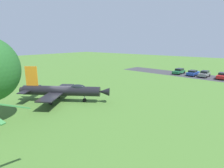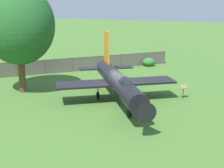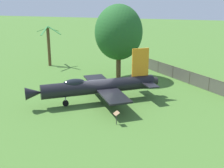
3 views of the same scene
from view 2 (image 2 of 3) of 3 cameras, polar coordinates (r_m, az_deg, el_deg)
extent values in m
plane|color=#47722D|center=(25.42, 1.03, -3.31)|extent=(200.00, 200.00, 0.00)
cylinder|color=black|center=(24.95, 1.05, 0.33)|extent=(7.54, 10.37, 1.41)
cone|color=black|center=(19.09, 5.49, -4.38)|extent=(1.88, 2.00, 1.20)
cylinder|color=black|center=(30.66, -1.56, 3.10)|extent=(1.04, 0.97, 0.85)
ellipsoid|color=black|center=(22.42, 2.56, 0.22)|extent=(1.97, 2.33, 0.84)
cube|color=orange|center=(28.71, -0.97, 6.64)|extent=(1.11, 1.58, 2.88)
cube|color=black|center=(26.28, 6.61, 0.59)|extent=(4.59, 4.04, 0.16)
cube|color=black|center=(25.07, -5.39, -0.08)|extent=(4.59, 4.04, 0.16)
cube|color=black|center=(29.86, 1.90, 3.04)|extent=(2.11, 1.91, 0.10)
cube|color=black|center=(29.25, -4.22, 2.76)|extent=(2.11, 1.91, 0.10)
cylinder|color=#A5A8AD|center=(21.96, 3.13, -3.80)|extent=(0.12, 0.12, 1.22)
cylinder|color=black|center=(22.16, 3.11, -5.30)|extent=(0.48, 0.60, 0.60)
cylinder|color=#A5A8AD|center=(26.56, 3.42, -0.47)|extent=(0.12, 0.12, 1.22)
cylinder|color=black|center=(26.73, 3.40, -1.73)|extent=(0.48, 0.60, 0.60)
cylinder|color=#A5A8AD|center=(25.96, -2.57, -0.82)|extent=(0.12, 0.12, 1.22)
cylinder|color=black|center=(26.13, -2.55, -2.11)|extent=(0.48, 0.60, 0.60)
cylinder|color=brown|center=(28.88, -15.96, 2.65)|extent=(0.60, 0.60, 4.19)
ellipsoid|color=#235B26|center=(28.35, -16.52, 10.21)|extent=(6.28, 5.90, 6.84)
cylinder|color=#4C4238|center=(41.31, 9.46, 4.77)|extent=(0.08, 0.08, 1.61)
cylinder|color=#4C4238|center=(39.77, 5.70, 4.51)|extent=(0.08, 0.08, 1.61)
cylinder|color=#4C4238|center=(38.43, 1.66, 4.21)|extent=(0.08, 0.08, 1.61)
cylinder|color=#4C4238|center=(37.28, -2.65, 3.86)|extent=(0.08, 0.08, 1.61)
cylinder|color=#4C4238|center=(36.36, -7.20, 3.48)|extent=(0.08, 0.08, 1.61)
cylinder|color=#4C4238|center=(35.68, -11.95, 3.05)|extent=(0.08, 0.08, 1.61)
cylinder|color=#4C4238|center=(35.25, -16.85, 2.59)|extent=(0.08, 0.08, 1.61)
cylinder|color=#4C4238|center=(36.22, -7.24, 4.65)|extent=(17.71, 17.08, 0.05)
cube|color=#59544C|center=(36.36, -7.20, 3.48)|extent=(17.69, 17.06, 1.54)
ellipsoid|color=#2D7033|center=(39.47, 6.62, 3.97)|extent=(1.53, 1.43, 1.03)
cylinder|color=#333333|center=(26.92, 12.66, -1.63)|extent=(0.06, 0.06, 0.90)
cube|color=olive|center=(26.77, 12.73, -0.46)|extent=(0.72, 0.68, 0.25)
camera|label=1|loc=(23.65, -67.89, 7.55)|focal=28.82mm
camera|label=3|loc=(36.20, 53.62, 13.28)|focal=47.27mm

